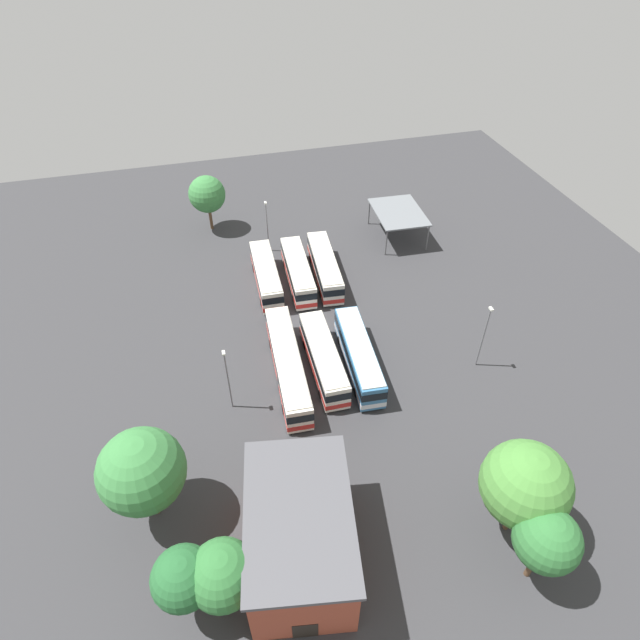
% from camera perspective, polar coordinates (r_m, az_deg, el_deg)
% --- Properties ---
extents(ground_plane, '(96.43, 96.43, 0.00)m').
position_cam_1_polar(ground_plane, '(62.11, -1.25, -0.22)').
color(ground_plane, '#333335').
extents(bus_row0_slot0, '(12.81, 3.54, 3.38)m').
position_cam_1_polar(bus_row0_slot0, '(55.68, 4.24, -3.84)').
color(bus_row0_slot0, teal).
rests_on(bus_row0_slot0, ground_plane).
extents(bus_row0_slot1, '(12.07, 2.85, 3.38)m').
position_cam_1_polar(bus_row0_slot1, '(55.23, 0.39, -4.16)').
color(bus_row0_slot1, silver).
rests_on(bus_row0_slot1, ground_plane).
extents(bus_row0_slot2, '(15.50, 3.45, 3.38)m').
position_cam_1_polar(bus_row0_slot2, '(54.66, -3.54, -4.88)').
color(bus_row0_slot2, silver).
rests_on(bus_row0_slot2, ground_plane).
extents(bus_row1_slot0, '(12.66, 3.67, 3.38)m').
position_cam_1_polar(bus_row1_slot0, '(67.86, 0.52, 5.83)').
color(bus_row1_slot0, silver).
rests_on(bus_row1_slot0, ground_plane).
extents(bus_row1_slot1, '(12.15, 3.26, 3.38)m').
position_cam_1_polar(bus_row1_slot1, '(67.07, -2.42, 5.30)').
color(bus_row1_slot1, silver).
rests_on(bus_row1_slot1, ground_plane).
extents(bus_row1_slot2, '(11.94, 3.04, 3.38)m').
position_cam_1_polar(bus_row1_slot2, '(66.73, -5.88, 4.89)').
color(bus_row1_slot2, silver).
rests_on(bus_row1_slot2, ground_plane).
extents(depot_building, '(13.54, 9.84, 6.66)m').
position_cam_1_polar(depot_building, '(42.23, -2.23, -22.24)').
color(depot_building, '#99422D').
rests_on(depot_building, ground_plane).
extents(maintenance_shelter, '(9.35, 7.02, 4.08)m').
position_cam_1_polar(maintenance_shelter, '(76.09, 8.55, 11.47)').
color(maintenance_shelter, slate).
rests_on(maintenance_shelter, ground_plane).
extents(lamp_post_by_building, '(0.56, 0.28, 8.00)m').
position_cam_1_polar(lamp_post_by_building, '(56.54, 17.41, -1.55)').
color(lamp_post_by_building, slate).
rests_on(lamp_post_by_building, ground_plane).
extents(lamp_post_near_entrance, '(0.56, 0.28, 7.64)m').
position_cam_1_polar(lamp_post_near_entrance, '(50.77, -10.01, -6.20)').
color(lamp_post_near_entrance, slate).
rests_on(lamp_post_near_entrance, ground_plane).
extents(lamp_post_far_corner, '(0.56, 0.28, 7.55)m').
position_cam_1_polar(lamp_post_far_corner, '(72.30, -5.78, 10.31)').
color(lamp_post_far_corner, slate).
rests_on(lamp_post_far_corner, ground_plane).
extents(tree_north_edge, '(5.22, 5.22, 8.20)m').
position_cam_1_polar(tree_north_edge, '(78.06, -12.20, 13.22)').
color(tree_north_edge, brown).
rests_on(tree_north_edge, ground_plane).
extents(tree_northeast, '(4.73, 4.73, 7.89)m').
position_cam_1_polar(tree_northeast, '(42.66, 23.45, -21.11)').
color(tree_northeast, brown).
rests_on(tree_northeast, ground_plane).
extents(tree_west_edge, '(4.43, 4.43, 7.05)m').
position_cam_1_polar(tree_west_edge, '(40.36, -14.63, -25.55)').
color(tree_west_edge, brown).
rests_on(tree_west_edge, ground_plane).
extents(tree_northwest, '(6.73, 6.73, 9.79)m').
position_cam_1_polar(tree_northwest, '(43.35, 21.44, -16.37)').
color(tree_northwest, brown).
rests_on(tree_northwest, ground_plane).
extents(tree_south_edge, '(6.79, 6.79, 9.48)m').
position_cam_1_polar(tree_south_edge, '(43.79, -18.82, -15.30)').
color(tree_south_edge, brown).
rests_on(tree_south_edge, ground_plane).
extents(tree_east_edge, '(4.86, 4.86, 7.32)m').
position_cam_1_polar(tree_east_edge, '(39.86, -10.53, -25.62)').
color(tree_east_edge, brown).
rests_on(tree_east_edge, ground_plane).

